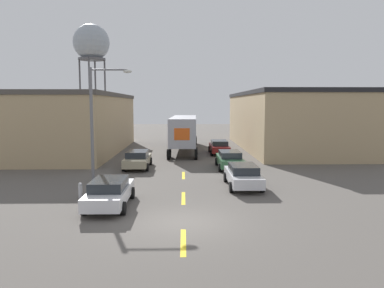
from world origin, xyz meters
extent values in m
plane|color=#56514C|center=(0.00, 0.00, 0.00)|extent=(160.00, 160.00, 0.00)
cube|color=yellow|center=(0.00, -2.34, 0.00)|extent=(0.20, 2.73, 0.01)
cube|color=yellow|center=(0.00, 4.09, 0.00)|extent=(0.20, 2.73, 0.01)
cube|color=yellow|center=(0.00, 10.52, 0.00)|extent=(0.20, 2.73, 0.01)
cube|color=tan|center=(-12.67, 23.90, 2.86)|extent=(11.96, 21.53, 5.73)
cube|color=#4C4742|center=(-12.67, 23.90, 5.93)|extent=(12.16, 21.73, 0.40)
cube|color=tan|center=(11.96, 26.74, 3.00)|extent=(10.54, 23.20, 5.99)
cube|color=#232326|center=(11.96, 26.74, 6.19)|extent=(10.74, 23.40, 0.40)
cube|color=navy|center=(0.28, 31.58, 2.01)|extent=(2.46, 2.90, 3.05)
cube|color=#A8A8B2|center=(0.05, 23.59, 2.38)|extent=(2.86, 12.63, 2.63)
cube|color=#E55619|center=(-0.14, 17.30, 2.38)|extent=(1.38, 0.07, 1.05)
cylinder|color=black|center=(1.54, 31.90, 0.48)|extent=(0.31, 0.97, 0.96)
cylinder|color=black|center=(-0.96, 31.97, 0.48)|extent=(0.31, 0.97, 0.96)
cylinder|color=black|center=(1.51, 30.77, 0.48)|extent=(0.31, 0.97, 0.96)
cylinder|color=black|center=(-0.99, 30.84, 0.48)|extent=(0.31, 0.97, 0.96)
cylinder|color=black|center=(1.18, 19.47, 0.48)|extent=(0.31, 0.97, 0.96)
cylinder|color=black|center=(-1.32, 19.55, 0.48)|extent=(0.31, 0.97, 0.96)
cylinder|color=black|center=(1.13, 18.07, 0.48)|extent=(0.31, 0.97, 0.96)
cylinder|color=black|center=(-1.36, 18.15, 0.48)|extent=(0.31, 0.97, 0.96)
cube|color=silver|center=(3.61, 6.78, 0.61)|extent=(1.76, 4.78, 0.60)
cube|color=#23282D|center=(3.61, 6.64, 1.14)|extent=(1.55, 2.49, 0.47)
cylinder|color=black|center=(4.49, 8.26, 0.31)|extent=(0.22, 0.62, 0.62)
cylinder|color=black|center=(2.73, 8.26, 0.31)|extent=(0.22, 0.62, 0.62)
cylinder|color=black|center=(4.49, 5.30, 0.31)|extent=(0.22, 0.62, 0.62)
cylinder|color=black|center=(2.73, 5.30, 0.31)|extent=(0.22, 0.62, 0.62)
cube|color=silver|center=(-3.61, 2.56, 0.61)|extent=(1.76, 4.78, 0.60)
cube|color=#23282D|center=(-3.61, 2.42, 1.14)|extent=(1.55, 2.49, 0.47)
cylinder|color=black|center=(-2.73, 4.04, 0.31)|extent=(0.22, 0.62, 0.62)
cylinder|color=black|center=(-4.49, 4.04, 0.31)|extent=(0.22, 0.62, 0.62)
cylinder|color=black|center=(-2.73, 1.08, 0.31)|extent=(0.22, 0.62, 0.62)
cylinder|color=black|center=(-4.49, 1.08, 0.31)|extent=(0.22, 0.62, 0.62)
cube|color=#2D5B38|center=(3.61, 13.37, 0.61)|extent=(1.76, 4.78, 0.60)
cube|color=#23282D|center=(3.61, 13.23, 1.14)|extent=(1.55, 2.49, 0.47)
cylinder|color=black|center=(4.49, 14.86, 0.31)|extent=(0.22, 0.62, 0.62)
cylinder|color=black|center=(2.73, 14.86, 0.31)|extent=(0.22, 0.62, 0.62)
cylinder|color=black|center=(4.49, 11.89, 0.31)|extent=(0.22, 0.62, 0.62)
cylinder|color=black|center=(2.73, 11.89, 0.31)|extent=(0.22, 0.62, 0.62)
cube|color=tan|center=(-3.61, 13.70, 0.61)|extent=(1.76, 4.78, 0.60)
cube|color=#23282D|center=(-3.61, 13.56, 1.14)|extent=(1.55, 2.49, 0.47)
cylinder|color=black|center=(-2.73, 15.18, 0.31)|extent=(0.22, 0.62, 0.62)
cylinder|color=black|center=(-4.49, 15.18, 0.31)|extent=(0.22, 0.62, 0.62)
cylinder|color=black|center=(-2.73, 12.22, 0.31)|extent=(0.22, 0.62, 0.62)
cylinder|color=black|center=(-4.49, 12.22, 0.31)|extent=(0.22, 0.62, 0.62)
cube|color=maroon|center=(3.61, 22.03, 0.61)|extent=(1.76, 4.78, 0.60)
cube|color=#23282D|center=(3.61, 21.89, 1.14)|extent=(1.55, 2.49, 0.47)
cylinder|color=black|center=(4.49, 23.51, 0.31)|extent=(0.22, 0.62, 0.62)
cylinder|color=black|center=(2.73, 23.51, 0.31)|extent=(0.22, 0.62, 0.62)
cylinder|color=black|center=(4.49, 20.55, 0.31)|extent=(0.22, 0.62, 0.62)
cylinder|color=black|center=(2.73, 20.55, 0.31)|extent=(0.22, 0.62, 0.62)
cylinder|color=#47474C|center=(-13.14, 48.08, 6.34)|extent=(0.28, 0.28, 12.68)
cylinder|color=#47474C|center=(-15.22, 50.16, 6.34)|extent=(0.28, 0.28, 12.68)
cylinder|color=#47474C|center=(-17.31, 48.08, 6.34)|extent=(0.28, 0.28, 12.68)
cylinder|color=#47474C|center=(-15.22, 45.99, 6.34)|extent=(0.28, 0.28, 12.68)
cylinder|color=#4C4C51|center=(-15.22, 48.08, 12.48)|extent=(4.45, 4.45, 0.30)
sphere|color=#939EA8|center=(-15.22, 48.08, 15.21)|extent=(5.95, 5.95, 5.95)
cylinder|color=slate|center=(-5.88, 8.61, 3.66)|extent=(0.20, 0.20, 7.32)
cylinder|color=slate|center=(-4.70, 8.61, 7.17)|extent=(2.35, 0.11, 0.11)
ellipsoid|color=silver|center=(-3.53, 8.61, 7.07)|extent=(0.56, 0.32, 0.22)
cylinder|color=silver|center=(-5.53, 4.32, 0.33)|extent=(0.22, 0.22, 0.66)
sphere|color=silver|center=(-5.53, 4.32, 0.72)|extent=(0.20, 0.20, 0.20)
camera|label=1|loc=(0.03, -15.48, 4.98)|focal=35.00mm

